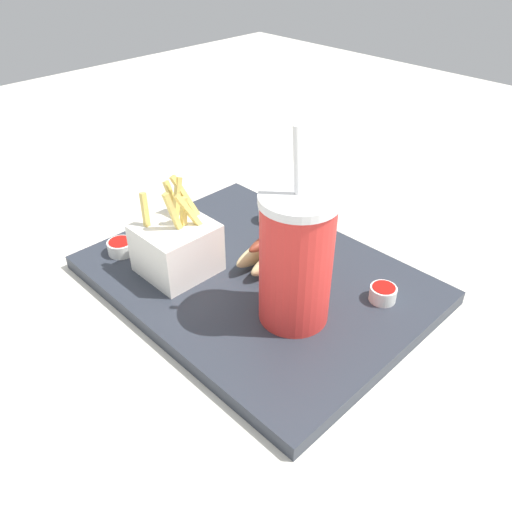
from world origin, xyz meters
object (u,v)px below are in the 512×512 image
ketchup_cup_2 (269,214)px  hot_dog_1 (286,240)px  ketchup_cup_1 (121,247)px  fries_basket (177,247)px  soda_cup (296,259)px  ketchup_cup_3 (383,293)px

ketchup_cup_2 → hot_dog_1: bearing=148.7°
hot_dog_1 → ketchup_cup_1: hot_dog_1 is taller
fries_basket → ketchup_cup_1: bearing=20.9°
soda_cup → ketchup_cup_2: size_ratio=7.30×
ketchup_cup_2 → ketchup_cup_3: bearing=171.1°
soda_cup → hot_dog_1: size_ratio=1.41×
soda_cup → ketchup_cup_3: size_ratio=7.04×
soda_cup → hot_dog_1: 0.15m
ketchup_cup_1 → soda_cup: bearing=-164.0°
soda_cup → ketchup_cup_1: soda_cup is taller
hot_dog_1 → ketchup_cup_2: 0.10m
hot_dog_1 → ketchup_cup_3: size_ratio=5.00×
ketchup_cup_1 → ketchup_cup_2: bearing=-111.7°
hot_dog_1 → ketchup_cup_3: 0.16m
soda_cup → ketchup_cup_3: bearing=-120.0°
hot_dog_1 → ketchup_cup_3: bearing=-175.3°
soda_cup → ketchup_cup_1: bearing=16.0°
soda_cup → ketchup_cup_3: (-0.06, -0.11, -0.07)m
soda_cup → ketchup_cup_2: soda_cup is taller
fries_basket → ketchup_cup_1: 0.10m
hot_dog_1 → ketchup_cup_2: hot_dog_1 is taller
soda_cup → hot_dog_1: (0.10, -0.09, -0.06)m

